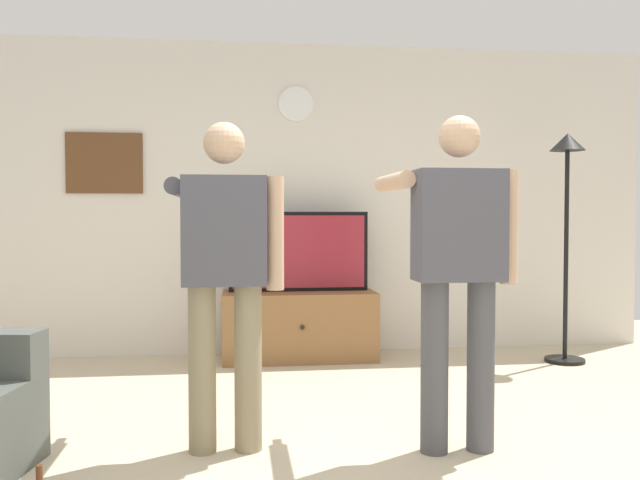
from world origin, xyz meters
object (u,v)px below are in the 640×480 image
tv_stand (299,325)px  floor_lamp (567,199)px  person_standing_nearer_lamp (225,265)px  television (298,251)px  wall_clock (295,104)px  person_standing_nearer_couch (457,261)px  framed_picture (105,163)px

tv_stand → floor_lamp: size_ratio=0.68×
tv_stand → person_standing_nearer_lamp: person_standing_nearer_lamp is taller
television → wall_clock: 1.30m
tv_stand → floor_lamp: (2.16, -0.38, 1.06)m
television → floor_lamp: floor_lamp is taller
tv_stand → person_standing_nearer_lamp: (-0.58, -2.12, 0.67)m
wall_clock → person_standing_nearer_couch: (0.60, -2.57, -1.20)m
television → floor_lamp: 2.25m
tv_stand → television: bearing=90.0°
television → floor_lamp: size_ratio=0.62×
tv_stand → television: size_ratio=1.09×
person_standing_nearer_lamp → floor_lamp: bearing=32.4°
television → wall_clock: wall_clock is taller
tv_stand → framed_picture: 2.14m
tv_stand → person_standing_nearer_lamp: bearing=-105.2°
framed_picture → wall_clock: bearing=-0.2°
tv_stand → framed_picture: framed_picture is taller
person_standing_nearer_couch → tv_stand: bearing=104.7°
television → person_standing_nearer_lamp: size_ratio=0.70×
television → person_standing_nearer_couch: bearing=-75.6°
wall_clock → person_standing_nearer_couch: size_ratio=0.18×
television → person_standing_nearer_couch: 2.40m
tv_stand → wall_clock: wall_clock is taller
floor_lamp → framed_picture: bearing=169.8°
framed_picture → person_standing_nearer_lamp: (1.04, -2.42, -0.70)m
television → person_standing_nearer_lamp: 2.24m
framed_picture → floor_lamp: bearing=-10.2°
person_standing_nearer_lamp → wall_clock: bearing=76.6°
wall_clock → person_standing_nearer_lamp: bearing=-103.4°
tv_stand → framed_picture: (-1.62, 0.30, 1.36)m
floor_lamp → wall_clock: bearing=162.7°
television → floor_lamp: (2.16, -0.43, 0.44)m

